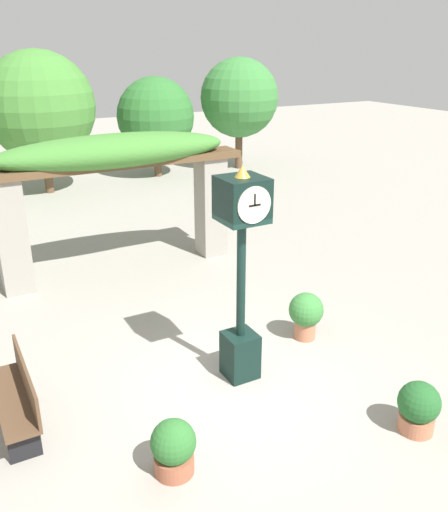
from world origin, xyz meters
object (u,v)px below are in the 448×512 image
object	(u,v)px
potted_plant_near_left	(418,407)
park_bench	(18,396)
potted_plant_near_right	(173,447)
pedestal_clock	(241,265)
potted_plant_far_left	(306,313)

from	to	relation	value
potted_plant_near_left	park_bench	bearing A→B (deg)	150.25
potted_plant_near_left	potted_plant_near_right	xyz separation A→B (m)	(-3.02, 0.81, -0.01)
potted_plant_near_right	pedestal_clock	bearing A→B (deg)	38.99
pedestal_clock	potted_plant_near_right	world-z (taller)	pedestal_clock
potted_plant_near_left	potted_plant_near_right	size ratio (longest dim) A/B	1.01
pedestal_clock	potted_plant_far_left	bearing A→B (deg)	15.99
potted_plant_near_left	potted_plant_near_right	bearing A→B (deg)	164.93
pedestal_clock	park_bench	size ratio (longest dim) A/B	1.91
potted_plant_near_right	potted_plant_far_left	distance (m)	3.63
potted_plant_far_left	park_bench	xyz separation A→B (m)	(-4.58, -0.06, -0.02)
potted_plant_near_right	park_bench	xyz separation A→B (m)	(-1.41, 1.72, 0.09)
park_bench	potted_plant_far_left	bearing A→B (deg)	90.69
pedestal_clock	potted_plant_near_left	xyz separation A→B (m)	(1.36, -2.15, -1.43)
potted_plant_far_left	park_bench	distance (m)	4.58
potted_plant_near_left	park_bench	world-z (taller)	park_bench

